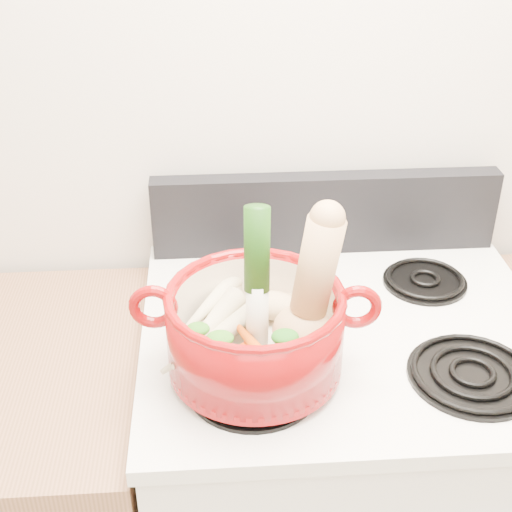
{
  "coord_description": "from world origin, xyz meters",
  "views": [
    {
      "loc": [
        -0.25,
        0.32,
        1.76
      ],
      "look_at": [
        -0.18,
        1.26,
        1.2
      ],
      "focal_mm": 50.0,
      "sensor_mm": 36.0,
      "label": 1
    }
  ],
  "objects": [
    {
      "name": "burner_front_left",
      "position": [
        -0.19,
        1.24,
        0.96
      ],
      "size": [
        0.22,
        0.22,
        0.02
      ],
      "primitive_type": "cylinder",
      "color": "black",
      "rests_on": "cooktop"
    },
    {
      "name": "carrot_2",
      "position": [
        -0.18,
        1.24,
        1.03
      ],
      "size": [
        0.1,
        0.17,
        0.05
      ],
      "primitive_type": "cone",
      "rotation": [
        1.66,
        0.0,
        0.44
      ],
      "color": "#BD5409",
      "rests_on": "dutch_oven"
    },
    {
      "name": "parsnip_3",
      "position": [
        -0.27,
        1.3,
        1.04
      ],
      "size": [
        0.15,
        0.19,
        0.06
      ],
      "primitive_type": "cone",
      "rotation": [
        1.66,
        0.0,
        -0.61
      ],
      "color": "beige",
      "rests_on": "dutch_oven"
    },
    {
      "name": "burner_back_left",
      "position": [
        -0.19,
        1.54,
        0.96
      ],
      "size": [
        0.17,
        0.17,
        0.02
      ],
      "primitive_type": "cylinder",
      "color": "black",
      "rests_on": "cooktop"
    },
    {
      "name": "parsnip_2",
      "position": [
        -0.24,
        1.33,
        1.03
      ],
      "size": [
        0.09,
        0.19,
        0.06
      ],
      "primitive_type": "cone",
      "rotation": [
        1.66,
        0.0,
        -0.28
      ],
      "color": "beige",
      "rests_on": "dutch_oven"
    },
    {
      "name": "carrot_0",
      "position": [
        -0.21,
        1.24,
        1.02
      ],
      "size": [
        0.1,
        0.16,
        0.05
      ],
      "primitive_type": "cone",
      "rotation": [
        1.66,
        0.0,
        -0.43
      ],
      "color": "#C74709",
      "rests_on": "dutch_oven"
    },
    {
      "name": "burner_back_right",
      "position": [
        0.19,
        1.54,
        0.96
      ],
      "size": [
        0.17,
        0.17,
        0.02
      ],
      "primitive_type": "cylinder",
      "color": "black",
      "rests_on": "cooktop"
    },
    {
      "name": "squash",
      "position": [
        -0.1,
        1.27,
        1.13
      ],
      "size": [
        0.18,
        0.16,
        0.28
      ],
      "primitive_type": null,
      "rotation": [
        0.0,
        0.14,
        -0.41
      ],
      "color": "tan",
      "rests_on": "dutch_oven"
    },
    {
      "name": "carrot_1",
      "position": [
        -0.24,
        1.23,
        1.02
      ],
      "size": [
        0.12,
        0.11,
        0.04
      ],
      "primitive_type": "cone",
      "rotation": [
        1.66,
        0.0,
        -0.8
      ],
      "color": "red",
      "rests_on": "dutch_oven"
    },
    {
      "name": "leek",
      "position": [
        -0.18,
        1.29,
        1.14
      ],
      "size": [
        0.05,
        0.07,
        0.28
      ],
      "primitive_type": "cylinder",
      "rotation": [
        -0.07,
        0.0,
        -0.13
      ],
      "color": "beige",
      "rests_on": "dutch_oven"
    },
    {
      "name": "pot_handle_right",
      "position": [
        -0.02,
        1.27,
        1.09
      ],
      "size": [
        0.08,
        0.02,
        0.08
      ],
      "primitive_type": "torus",
      "rotation": [
        1.57,
        0.0,
        -0.07
      ],
      "color": "maroon",
      "rests_on": "dutch_oven"
    },
    {
      "name": "dutch_oven",
      "position": [
        -0.18,
        1.28,
        1.04
      ],
      "size": [
        0.32,
        0.32,
        0.15
      ],
      "primitive_type": "cylinder",
      "rotation": [
        0.0,
        0.0,
        -0.07
      ],
      "color": "maroon",
      "rests_on": "burner_front_left"
    },
    {
      "name": "pot_handle_left",
      "position": [
        -0.35,
        1.29,
        1.09
      ],
      "size": [
        0.08,
        0.02,
        0.08
      ],
      "primitive_type": "torus",
      "rotation": [
        1.57,
        0.0,
        -0.07
      ],
      "color": "maroon",
      "rests_on": "dutch_oven"
    },
    {
      "name": "parsnip_0",
      "position": [
        -0.23,
        1.32,
        1.02
      ],
      "size": [
        0.07,
        0.22,
        0.06
      ],
      "primitive_type": "cone",
      "rotation": [
        1.66,
        0.0,
        -0.15
      ],
      "color": "beige",
      "rests_on": "dutch_oven"
    },
    {
      "name": "stove_body",
      "position": [
        0.0,
        1.4,
        0.46
      ],
      "size": [
        0.76,
        0.65,
        0.92
      ],
      "primitive_type": "cube",
      "color": "white",
      "rests_on": "floor"
    },
    {
      "name": "parsnip_1",
      "position": [
        -0.26,
        1.28,
        1.03
      ],
      "size": [
        0.2,
        0.16,
        0.06
      ],
      "primitive_type": "cone",
      "rotation": [
        1.66,
        0.0,
        -0.92
      ],
      "color": "beige",
      "rests_on": "dutch_oven"
    },
    {
      "name": "control_backsplash",
      "position": [
        0.0,
        1.7,
        1.04
      ],
      "size": [
        0.76,
        0.05,
        0.18
      ],
      "primitive_type": "cube",
      "color": "black",
      "rests_on": "cooktop"
    },
    {
      "name": "wall_back",
      "position": [
        0.0,
        1.75,
        1.3
      ],
      "size": [
        3.5,
        0.02,
        2.6
      ],
      "primitive_type": "cube",
      "color": "beige",
      "rests_on": "floor"
    },
    {
      "name": "parsnip_4",
      "position": [
        -0.26,
        1.36,
        1.05
      ],
      "size": [
        0.15,
        0.19,
        0.06
      ],
      "primitive_type": "cone",
      "rotation": [
        1.66,
        0.0,
        -0.63
      ],
      "color": "beige",
      "rests_on": "dutch_oven"
    },
    {
      "name": "ginger",
      "position": [
        -0.14,
        1.37,
        1.02
      ],
      "size": [
        0.11,
        0.09,
        0.05
      ],
      "primitive_type": "ellipsoid",
      "rotation": [
        0.0,
        0.0,
        -0.32
      ],
      "color": "#D9B686",
      "rests_on": "dutch_oven"
    },
    {
      "name": "cooktop",
      "position": [
        0.0,
        1.4,
        0.93
      ],
      "size": [
        0.78,
        0.67,
        0.03
      ],
      "primitive_type": "cube",
      "color": "silver",
      "rests_on": "stove_body"
    },
    {
      "name": "burner_front_right",
      "position": [
        0.19,
        1.24,
        0.96
      ],
      "size": [
        0.22,
        0.22,
        0.02
      ],
      "primitive_type": "cylinder",
      "color": "black",
      "rests_on": "cooktop"
    }
  ]
}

